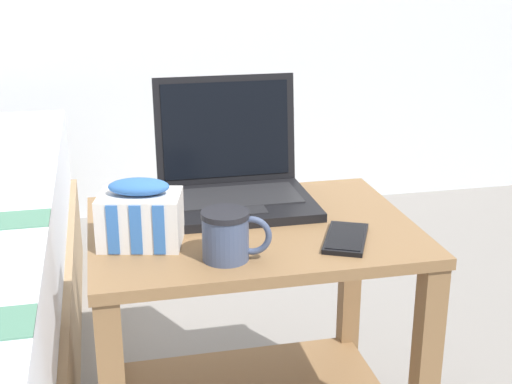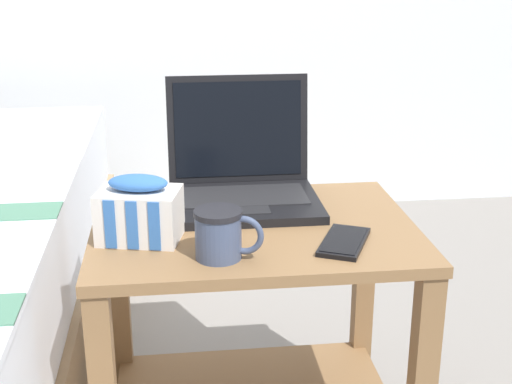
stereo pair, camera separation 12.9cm
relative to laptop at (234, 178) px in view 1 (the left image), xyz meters
name	(u,v)px [view 1 (the left image)]	position (x,y,z in m)	size (l,w,h in m)	color
bedside_table	(252,316)	(0.01, -0.14, -0.25)	(0.63, 0.47, 0.56)	olive
laptop	(234,178)	(0.00, 0.00, 0.00)	(0.31, 0.27, 0.25)	black
mug_front_left	(227,233)	(-0.07, -0.29, 0.00)	(0.12, 0.08, 0.09)	#3F4C6B
snack_bag	(140,216)	(-0.21, -0.19, 0.00)	(0.17, 0.13, 0.13)	silver
cell_phone	(346,238)	(0.16, -0.26, -0.05)	(0.13, 0.16, 0.01)	black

